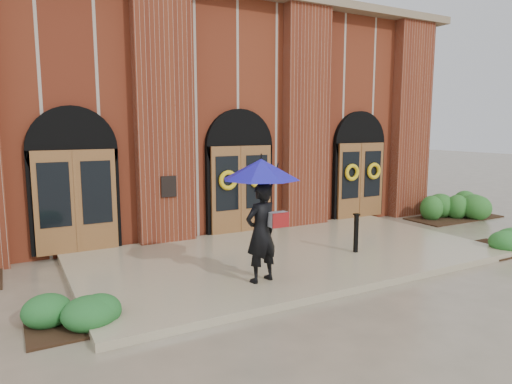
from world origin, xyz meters
TOP-DOWN VIEW (x-y plane):
  - ground at (0.00, 0.00)m, footprint 90.00×90.00m
  - landing at (0.00, 0.15)m, footprint 10.00×5.30m
  - church_building at (0.00, 8.78)m, footprint 16.20×12.53m
  - man_with_umbrella at (-1.63, -1.34)m, footprint 1.79×1.79m
  - metal_post at (1.44, -0.62)m, footprint 0.15×0.15m
  - hedge_wall_right at (7.75, 1.47)m, footprint 3.14×1.26m
  - hedge_front_left at (-5.10, -1.31)m, footprint 1.39×1.19m
  - hedge_front_right at (5.10, -1.77)m, footprint 1.51×1.30m

SIDE VIEW (x-z plane):
  - ground at x=0.00m, z-range 0.00..0.00m
  - landing at x=0.00m, z-range 0.00..0.15m
  - hedge_front_left at x=-5.10m, z-range 0.00..0.49m
  - hedge_front_right at x=5.10m, z-range 0.00..0.54m
  - hedge_wall_right at x=7.75m, z-range 0.00..0.81m
  - metal_post at x=1.44m, z-range 0.17..1.13m
  - man_with_umbrella at x=-1.63m, z-range 0.64..3.08m
  - church_building at x=0.00m, z-range 0.00..7.00m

